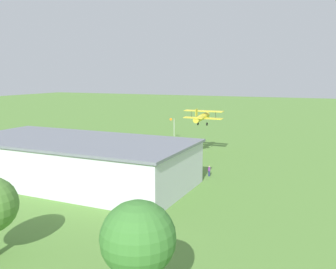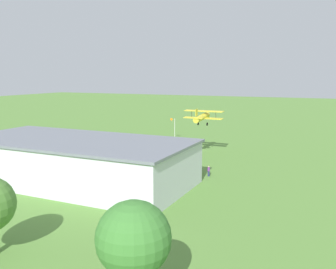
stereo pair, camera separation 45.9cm
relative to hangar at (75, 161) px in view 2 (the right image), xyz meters
name	(u,v)px [view 2 (the right image)]	position (x,y,z in m)	size (l,w,h in m)	color
ground_plane	(184,150)	(-5.94, -29.04, -3.23)	(400.00, 400.00, 0.00)	#568438
hangar	(75,161)	(0.00, 0.00, 0.00)	(34.89, 16.95, 6.44)	silver
biplane	(202,117)	(-10.76, -26.33, 4.32)	(7.99, 7.86, 3.64)	yellow
car_white	(50,150)	(16.98, -13.57, -2.40)	(2.59, 4.76, 1.58)	white
car_blue	(27,148)	(22.66, -13.25, -2.35)	(2.03, 3.99, 1.71)	#23389E
person_by_parked_cars	(151,154)	(-3.33, -18.37, -2.40)	(0.50, 0.50, 1.67)	#3F3F47
person_walking_on_apron	(209,171)	(-17.17, -10.95, -2.41)	(0.53, 0.53, 1.65)	navy
person_near_hangar_door	(74,147)	(14.73, -18.50, -2.39)	(0.49, 0.49, 1.68)	#3F3F47
person_watching_takeoff	(200,167)	(-15.17, -12.58, -2.40)	(0.52, 0.52, 1.66)	beige
tree_behind_hangar_right	(133,239)	(-22.79, 23.06, 1.74)	(5.16, 5.16, 7.58)	brown
windsock	(172,120)	(1.48, -39.80, 1.48)	(1.17, 1.38, 5.35)	silver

